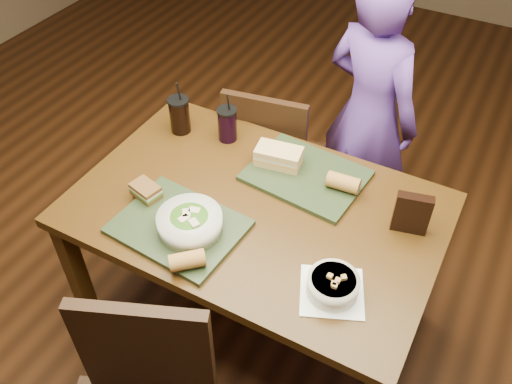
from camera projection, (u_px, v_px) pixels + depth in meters
The scene contains 15 objects.
ground at pixel (256, 323), 2.45m from camera, with size 6.00×6.00×0.00m, color #381C0B.
dining_table at pixel (256, 223), 1.99m from camera, with size 1.30×0.85×0.75m.
chair_far at pixel (272, 158), 2.53m from camera, with size 0.43×0.44×0.87m.
diner at pixel (369, 115), 2.45m from camera, with size 0.50×0.33×1.36m, color #61399E.
tray_near at pixel (179, 227), 1.85m from camera, with size 0.42×0.32×0.02m, color #24301A.
tray_far at pixel (306, 175), 2.04m from camera, with size 0.42×0.32×0.02m, color #24301A.
salad_bowl at pixel (190, 222), 1.80m from camera, with size 0.22×0.22×0.07m.
soup_bowl at pixel (333, 285), 1.64m from camera, with size 0.25×0.25×0.08m.
sandwich_near at pixel (146, 191), 1.93m from camera, with size 0.12×0.09×0.05m.
sandwich_far at pixel (279, 156), 2.05m from camera, with size 0.19×0.12×0.07m.
baguette_near at pixel (187, 260), 1.69m from camera, with size 0.06×0.06×0.11m, color #AD7533.
baguette_far at pixel (343, 183), 1.95m from camera, with size 0.06×0.06×0.12m, color #AD7533.
cup_cola at pixel (180, 115), 2.20m from camera, with size 0.09×0.09×0.24m.
cup_berry at pixel (227, 124), 2.16m from camera, with size 0.08×0.08×0.22m.
chip_bag at pixel (412, 213), 1.80m from camera, with size 0.12×0.04×0.16m, color black.
Camera 1 is at (0.65, -1.19, 2.12)m, focal length 38.00 mm.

